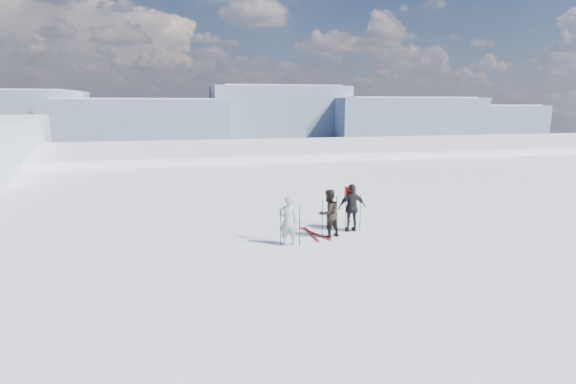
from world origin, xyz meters
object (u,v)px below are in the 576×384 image
skier_dark (329,213)px  skis_loose (313,234)px  skier_grey (288,221)px  skier_pack (352,208)px

skier_dark → skis_loose: skier_dark is taller
skier_grey → skier_pack: skier_pack is taller
skier_dark → skis_loose: (-0.39, 0.39, -0.75)m
skier_grey → skis_loose: skier_grey is taller
skier_grey → skier_dark: skier_dark is taller
skier_pack → skier_dark: bearing=29.1°
skier_dark → skier_pack: size_ratio=0.96×
skier_grey → skier_pack: (2.40, 0.96, 0.04)m
skier_grey → skis_loose: size_ratio=0.88×
skier_grey → skier_dark: 1.52m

